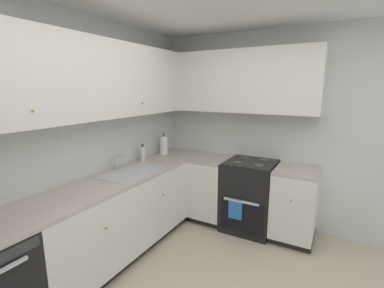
% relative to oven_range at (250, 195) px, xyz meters
% --- Properties ---
extents(wall_back, '(4.17, 0.05, 2.55)m').
position_rel_oven_range_xyz_m(wall_back, '(-1.75, 1.40, 0.82)').
color(wall_back, silver).
rests_on(wall_back, ground_plane).
extents(wall_right, '(0.05, 3.70, 2.55)m').
position_rel_oven_range_xyz_m(wall_right, '(0.31, -0.43, 0.82)').
color(wall_right, silver).
rests_on(wall_right, ground_plane).
extents(lower_cabinets_back, '(1.98, 0.62, 0.86)m').
position_rel_oven_range_xyz_m(lower_cabinets_back, '(-1.31, 1.07, -0.02)').
color(lower_cabinets_back, silver).
rests_on(lower_cabinets_back, ground_plane).
extents(countertop_back, '(3.18, 0.60, 0.03)m').
position_rel_oven_range_xyz_m(countertop_back, '(-1.31, 1.07, 0.42)').
color(countertop_back, '#B7A89E').
rests_on(countertop_back, lower_cabinets_back).
extents(lower_cabinets_right, '(0.62, 1.57, 0.86)m').
position_rel_oven_range_xyz_m(lower_cabinets_right, '(-0.02, -0.02, -0.02)').
color(lower_cabinets_right, silver).
rests_on(lower_cabinets_right, ground_plane).
extents(countertop_right, '(0.60, 1.57, 0.03)m').
position_rel_oven_range_xyz_m(countertop_right, '(-0.02, -0.02, 0.42)').
color(countertop_right, '#B7A89E').
rests_on(countertop_right, lower_cabinets_right).
extents(oven_range, '(0.68, 0.62, 1.05)m').
position_rel_oven_range_xyz_m(oven_range, '(0.00, 0.00, 0.00)').
color(oven_range, black).
rests_on(oven_range, ground_plane).
extents(upper_cabinets_back, '(2.86, 0.34, 0.78)m').
position_rel_oven_range_xyz_m(upper_cabinets_back, '(-1.47, 1.21, 1.45)').
color(upper_cabinets_back, silver).
extents(upper_cabinets_right, '(0.32, 2.12, 0.78)m').
position_rel_oven_range_xyz_m(upper_cabinets_right, '(0.12, 0.31, 1.45)').
color(upper_cabinets_right, silver).
extents(sink, '(0.72, 0.40, 0.10)m').
position_rel_oven_range_xyz_m(sink, '(-1.05, 1.04, 0.40)').
color(sink, '#B7B7BC').
rests_on(sink, countertop_back).
extents(faucet, '(0.07, 0.16, 0.19)m').
position_rel_oven_range_xyz_m(faucet, '(-1.05, 1.25, 0.55)').
color(faucet, silver).
rests_on(faucet, countertop_back).
extents(soap_bottle, '(0.06, 0.06, 0.22)m').
position_rel_oven_range_xyz_m(soap_bottle, '(-0.61, 1.25, 0.54)').
color(soap_bottle, silver).
rests_on(soap_bottle, countertop_back).
extents(paper_towel_roll, '(0.11, 0.11, 0.32)m').
position_rel_oven_range_xyz_m(paper_towel_roll, '(-0.17, 1.23, 0.57)').
color(paper_towel_roll, white).
rests_on(paper_towel_roll, countertop_back).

